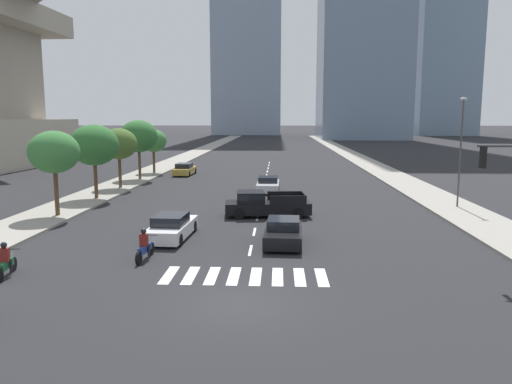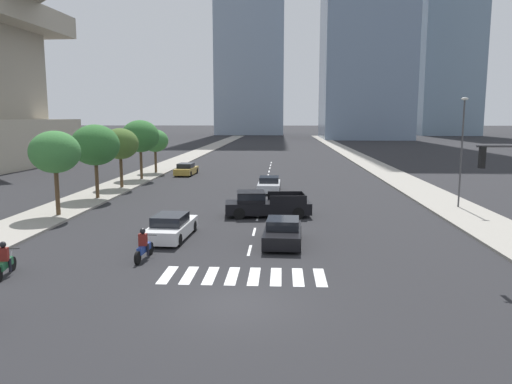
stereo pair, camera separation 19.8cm
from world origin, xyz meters
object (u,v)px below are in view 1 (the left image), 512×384
Objects in this scene: sedan_gold_1 at (185,170)px; street_tree_fourth at (139,136)px; sedan_silver_0 at (268,185)px; street_tree_third at (119,144)px; street_tree_nearest at (54,152)px; street_tree_fifth at (153,141)px; sedan_black_3 at (283,232)px; motorcycle_third at (6,263)px; pickup_truck at (263,204)px; motorcycle_lead at (145,247)px; sedan_white_2 at (172,227)px; street_tree_second at (94,145)px; street_lamp_east at (461,144)px.

street_tree_fourth is at bearing 144.74° from sedan_gold_1.
sedan_silver_0 is 14.01m from street_tree_third.
street_tree_fifth is (0.00, 25.30, -0.44)m from street_tree_nearest.
street_tree_nearest is at bearing -90.00° from street_tree_fifth.
sedan_silver_0 is 1.08× the size of sedan_black_3.
sedan_black_3 is (1.19, -18.23, -0.00)m from sedan_silver_0.
pickup_truck is at bearing -47.72° from motorcycle_third.
sedan_black_3 is 0.71× the size of street_tree_fourth.
sedan_white_2 is (0.37, 4.05, 0.04)m from motorcycle_lead.
street_tree_third is at bearing -93.58° from sedan_silver_0.
street_tree_second reaches higher than sedan_gold_1.
sedan_black_3 is at bearing 4.23° from sedan_silver_0.
street_tree_nearest is (-13.47, -0.91, 3.44)m from pickup_truck.
sedan_gold_1 is 32.34m from sedan_black_3.
sedan_black_3 is 20.12m from street_tree_second.
pickup_truck is 7.88m from sedan_white_2.
sedan_silver_0 is at bearing -95.96° from pickup_truck.
sedan_gold_1 is (-9.69, 23.29, -0.19)m from pickup_truck.
motorcycle_lead is 4.07m from sedan_white_2.
motorcycle_lead is at bearing -76.47° from street_tree_fifth.
street_tree_nearest reaches higher than pickup_truck.
motorcycle_third is at bearing -74.57° from street_tree_nearest.
street_tree_nearest is at bearing 46.13° from motorcycle_lead.
motorcycle_third is 8.63m from sedan_white_2.
street_tree_third is 1.08× the size of street_tree_fifth.
street_tree_second is at bearing 31.59° from motorcycle_lead.
sedan_white_2 is 0.98× the size of street_tree_fifth.
sedan_silver_0 is 18.02m from sedan_white_2.
street_lamp_east is 1.40× the size of street_tree_nearest.
sedan_silver_0 is 0.61× the size of street_lamp_east.
street_tree_second reaches higher than sedan_black_3.
sedan_black_3 is (10.94, -30.43, -0.02)m from sedan_gold_1.
street_tree_third reaches higher than motorcycle_lead.
sedan_gold_1 is at bearing 12.33° from motorcycle_lead.
motorcycle_third is 31.95m from street_tree_fourth.
motorcycle_third is 0.37× the size of street_tree_second.
street_tree_third reaches higher than sedan_silver_0.
street_lamp_east is (18.93, 13.79, 4.02)m from motorcycle_lead.
street_tree_fifth is (-8.35, 34.73, 3.23)m from motorcycle_lead.
street_tree_fourth is at bearing 90.00° from street_tree_nearest.
street_tree_third is (-0.00, 12.96, -0.14)m from street_tree_nearest.
sedan_silver_0 is 15.92m from street_tree_fourth.
pickup_truck is at bearing -61.10° from street_tree_fifth.
street_tree_third is (-3.35, 25.08, 3.53)m from motorcycle_third.
street_tree_second reaches higher than street_tree_third.
street_lamp_east is at bearing -5.42° from street_tree_second.
sedan_white_2 reaches higher than sedan_black_3.
motorcycle_lead is 0.46× the size of sedan_white_2.
street_tree_fourth reaches higher than street_tree_fifth.
street_lamp_east is (23.94, 16.50, 4.02)m from motorcycle_third.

